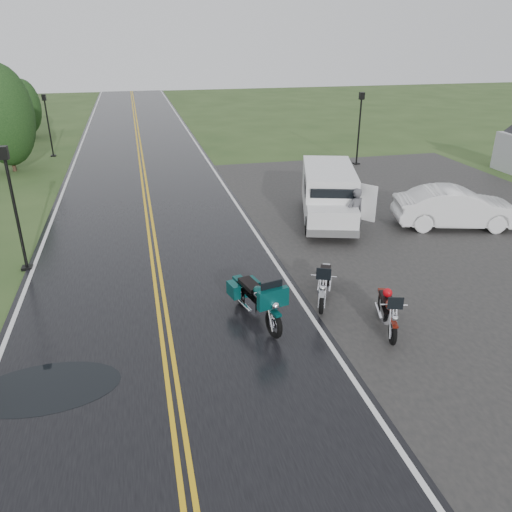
# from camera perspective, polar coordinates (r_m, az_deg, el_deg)

# --- Properties ---
(ground) EXTENTS (120.00, 120.00, 0.00)m
(ground) POSITION_cam_1_polar(r_m,az_deg,el_deg) (12.73, -10.30, -8.91)
(ground) COLOR #2D471E
(ground) RESTS_ON ground
(road) EXTENTS (8.00, 100.00, 0.04)m
(road) POSITION_cam_1_polar(r_m,az_deg,el_deg) (21.83, -12.24, 5.25)
(road) COLOR black
(road) RESTS_ON ground
(parking_pad) EXTENTS (14.00, 24.00, 0.03)m
(parking_pad) POSITION_cam_1_polar(r_m,az_deg,el_deg) (20.54, 20.73, 2.99)
(parking_pad) COLOR black
(parking_pad) RESTS_ON ground
(motorcycle_red) EXTENTS (1.29, 2.13, 1.19)m
(motorcycle_red) POSITION_cam_1_polar(r_m,az_deg,el_deg) (12.28, 15.48, -7.53)
(motorcycle_red) COLOR #59120A
(motorcycle_red) RESTS_ON ground
(motorcycle_teal) EXTENTS (1.45, 2.63, 1.47)m
(motorcycle_teal) POSITION_cam_1_polar(r_m,az_deg,el_deg) (12.02, 2.07, -6.52)
(motorcycle_teal) COLOR #053A39
(motorcycle_teal) RESTS_ON ground
(motorcycle_silver) EXTENTS (1.58, 2.25, 1.25)m
(motorcycle_silver) POSITION_cam_1_polar(r_m,az_deg,el_deg) (13.17, 7.58, -4.36)
(motorcycle_silver) COLOR #96989D
(motorcycle_silver) RESTS_ON ground
(van_white) EXTENTS (3.49, 5.71, 2.10)m
(van_white) POSITION_cam_1_polar(r_m,az_deg,el_deg) (18.29, 6.13, 5.41)
(van_white) COLOR white
(van_white) RESTS_ON ground
(person_at_van) EXTENTS (0.76, 0.60, 1.84)m
(person_at_van) POSITION_cam_1_polar(r_m,az_deg,el_deg) (18.39, 11.23, 4.76)
(person_at_van) COLOR #4A4A4F
(person_at_van) RESTS_ON ground
(sedan_white) EXTENTS (4.86, 2.75, 1.52)m
(sedan_white) POSITION_cam_1_polar(r_m,az_deg,el_deg) (20.59, 21.90, 5.07)
(sedan_white) COLOR silver
(sedan_white) RESTS_ON ground
(lamp_post_near_left) EXTENTS (0.34, 0.34, 3.95)m
(lamp_post_near_left) POSITION_cam_1_polar(r_m,az_deg,el_deg) (16.81, -25.80, 4.75)
(lamp_post_near_left) COLOR black
(lamp_post_near_left) RESTS_ON ground
(lamp_post_far_left) EXTENTS (0.32, 0.32, 3.69)m
(lamp_post_far_left) POSITION_cam_1_polar(r_m,az_deg,el_deg) (33.23, -22.62, 13.59)
(lamp_post_far_left) COLOR black
(lamp_post_far_left) RESTS_ON ground
(lamp_post_far_right) EXTENTS (0.34, 0.34, 4.02)m
(lamp_post_far_right) POSITION_cam_1_polar(r_m,az_deg,el_deg) (29.31, 11.70, 14.04)
(lamp_post_far_right) COLOR black
(lamp_post_far_right) RESTS_ON ground
(tree_left_mid) EXTENTS (3.06, 3.06, 4.77)m
(tree_left_mid) POSITION_cam_1_polar(r_m,az_deg,el_deg) (30.20, -26.65, 13.07)
(tree_left_mid) COLOR #1E3D19
(tree_left_mid) RESTS_ON ground
(tree_left_far) EXTENTS (2.26, 2.26, 3.48)m
(tree_left_far) POSITION_cam_1_polar(r_m,az_deg,el_deg) (40.24, -24.86, 14.60)
(tree_left_far) COLOR #1E3D19
(tree_left_far) RESTS_ON ground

